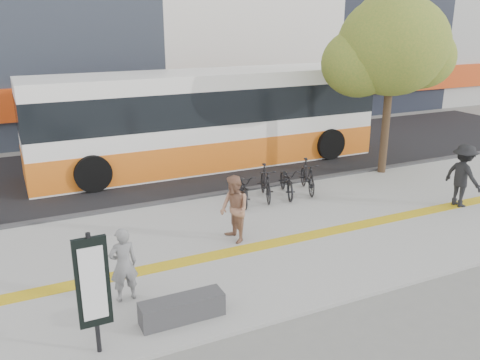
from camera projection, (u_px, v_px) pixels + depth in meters
name	position (u px, v px, depth m)	size (l,w,h in m)	color
ground	(272.00, 268.00, 11.65)	(120.00, 120.00, 0.00)	gray
sidewalk	(244.00, 241.00, 12.92)	(40.00, 7.00, 0.08)	gray
tactile_strip	(253.00, 247.00, 12.48)	(40.00, 0.45, 0.01)	gold
street	(159.00, 167.00, 19.37)	(40.00, 8.00, 0.06)	black
curb	(196.00, 198.00, 15.92)	(40.00, 0.25, 0.14)	#343437
bench	(182.00, 309.00, 9.46)	(1.60, 0.45, 0.45)	#343437
signboard	(93.00, 284.00, 8.21)	(0.55, 0.10, 2.20)	black
street_tree	(390.00, 48.00, 17.33)	(4.40, 3.80, 6.31)	#39251A
bus	(209.00, 122.00, 19.19)	(13.33, 3.16, 3.55)	white
bicycle_row	(276.00, 182.00, 15.85)	(3.42, 1.92, 1.06)	black
seated_woman	(123.00, 265.00, 9.96)	(0.57, 0.37, 1.55)	black
pedestrian_tan	(234.00, 209.00, 12.61)	(0.84, 0.65, 1.72)	#996A51
pedestrian_dark	(463.00, 176.00, 14.98)	(1.23, 0.71, 1.91)	black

